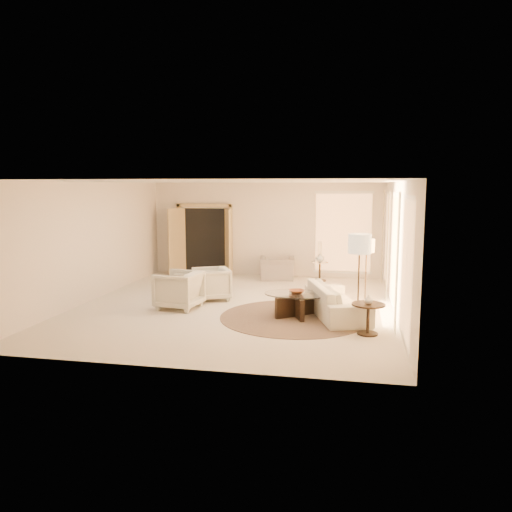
% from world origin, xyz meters
% --- Properties ---
extents(room, '(7.04, 8.04, 2.83)m').
position_xyz_m(room, '(0.00, 0.00, 1.40)').
color(room, beige).
rests_on(room, ground).
extents(windows_right, '(0.10, 6.40, 2.40)m').
position_xyz_m(windows_right, '(3.45, 0.10, 1.35)').
color(windows_right, '#FFB366').
rests_on(windows_right, room).
extents(window_back_corner, '(1.70, 0.10, 2.40)m').
position_xyz_m(window_back_corner, '(2.30, 3.95, 1.35)').
color(window_back_corner, '#FFB366').
rests_on(window_back_corner, room).
extents(curtains_right, '(0.06, 5.20, 2.60)m').
position_xyz_m(curtains_right, '(3.40, 1.00, 1.30)').
color(curtains_right, beige).
rests_on(curtains_right, room).
extents(french_doors, '(1.95, 0.66, 2.16)m').
position_xyz_m(french_doors, '(-1.90, 3.82, 1.07)').
color(french_doors, tan).
rests_on(french_doors, room).
extents(area_rug, '(3.37, 3.37, 0.01)m').
position_xyz_m(area_rug, '(1.43, -0.75, 0.01)').
color(area_rug, '#3E2D22').
rests_on(area_rug, room).
extents(sofa, '(1.52, 2.42, 0.66)m').
position_xyz_m(sofa, '(2.29, -0.46, 0.33)').
color(sofa, beige).
rests_on(sofa, room).
extents(armchair_left, '(1.06, 1.08, 0.85)m').
position_xyz_m(armchair_left, '(-0.71, 0.50, 0.42)').
color(armchair_left, beige).
rests_on(armchair_left, room).
extents(armchair_right, '(0.94, 0.99, 0.91)m').
position_xyz_m(armchair_right, '(-1.18, -0.46, 0.46)').
color(armchair_right, beige).
rests_on(armchair_right, room).
extents(accent_chair, '(1.08, 0.78, 0.87)m').
position_xyz_m(accent_chair, '(0.44, 3.40, 0.43)').
color(accent_chair, gray).
rests_on(accent_chair, room).
extents(coffee_table, '(1.63, 1.63, 0.49)m').
position_xyz_m(coffee_table, '(1.47, -0.67, 0.31)').
color(coffee_table, black).
rests_on(coffee_table, room).
extents(end_table, '(0.61, 0.61, 0.58)m').
position_xyz_m(end_table, '(2.90, -1.68, 0.39)').
color(end_table, black).
rests_on(end_table, room).
extents(side_table, '(0.48, 0.48, 0.56)m').
position_xyz_m(side_table, '(1.67, 3.40, 0.34)').
color(side_table, black).
rests_on(side_table, room).
extents(floor_lamp_near, '(0.37, 0.37, 1.51)m').
position_xyz_m(floor_lamp_near, '(2.90, 0.83, 1.28)').
color(floor_lamp_near, black).
rests_on(floor_lamp_near, room).
extents(floor_lamp_far, '(0.44, 0.44, 1.81)m').
position_xyz_m(floor_lamp_far, '(2.72, -1.20, 1.54)').
color(floor_lamp_far, black).
rests_on(floor_lamp_far, room).
extents(bowl, '(0.40, 0.40, 0.08)m').
position_xyz_m(bowl, '(1.47, -0.67, 0.53)').
color(bowl, brown).
rests_on(bowl, coffee_table).
extents(end_vase, '(0.17, 0.17, 0.16)m').
position_xyz_m(end_vase, '(2.90, -1.68, 0.65)').
color(end_vase, silver).
rests_on(end_vase, end_table).
extents(side_vase, '(0.29, 0.29, 0.26)m').
position_xyz_m(side_vase, '(1.67, 3.40, 0.69)').
color(side_vase, silver).
rests_on(side_vase, side_table).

